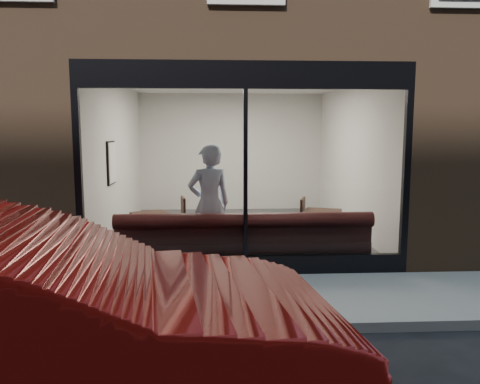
{
  "coord_description": "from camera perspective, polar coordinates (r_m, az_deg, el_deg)",
  "views": [
    {
      "loc": [
        -0.46,
        -4.88,
        2.2
      ],
      "look_at": [
        -0.06,
        2.4,
        1.24
      ],
      "focal_mm": 35.0,
      "sensor_mm": 36.0,
      "label": 1
    }
  ],
  "objects": [
    {
      "name": "ground",
      "position": [
        5.37,
        2.15,
        -16.67
      ],
      "size": [
        120.0,
        120.0,
        0.0
      ],
      "primitive_type": "plane",
      "color": "black",
      "rests_on": "ground"
    },
    {
      "name": "sidewalk_near",
      "position": [
        6.29,
        1.3,
        -12.89
      ],
      "size": [
        40.0,
        2.0,
        0.01
      ],
      "primitive_type": "cube",
      "color": "gray",
      "rests_on": "ground"
    },
    {
      "name": "kerb_near",
      "position": [
        5.3,
        2.21,
        -16.29
      ],
      "size": [
        40.0,
        0.1,
        0.12
      ],
      "primitive_type": "cube",
      "color": "gray",
      "rests_on": "ground"
    },
    {
      "name": "host_building_pier_left",
      "position": [
        13.3,
        -17.49,
        4.6
      ],
      "size": [
        2.5,
        12.0,
        3.2
      ],
      "primitive_type": "cube",
      "color": "brown",
      "rests_on": "ground"
    },
    {
      "name": "host_building_pier_right",
      "position": [
        13.56,
        15.02,
        4.74
      ],
      "size": [
        2.5,
        12.0,
        3.2
      ],
      "primitive_type": "cube",
      "color": "brown",
      "rests_on": "ground"
    },
    {
      "name": "host_building_backfill",
      "position": [
        15.89,
        -1.46,
        5.36
      ],
      "size": [
        5.0,
        6.0,
        3.2
      ],
      "primitive_type": "cube",
      "color": "brown",
      "rests_on": "ground"
    },
    {
      "name": "cafe_floor",
      "position": [
        10.12,
        -0.45,
        -4.91
      ],
      "size": [
        6.0,
        6.0,
        0.0
      ],
      "primitive_type": "plane",
      "color": "#2D2D30",
      "rests_on": "ground"
    },
    {
      "name": "cafe_ceiling",
      "position": [
        9.94,
        -0.46,
        13.25
      ],
      "size": [
        6.0,
        6.0,
        0.0
      ],
      "primitive_type": "plane",
      "rotation": [
        3.14,
        0.0,
        0.0
      ],
      "color": "white",
      "rests_on": "host_building_upper"
    },
    {
      "name": "cafe_wall_back",
      "position": [
        12.89,
        -1.07,
        4.86
      ],
      "size": [
        5.0,
        0.0,
        5.0
      ],
      "primitive_type": "plane",
      "rotation": [
        1.57,
        0.0,
        0.0
      ],
      "color": "silver",
      "rests_on": "ground"
    },
    {
      "name": "cafe_wall_left",
      "position": [
        10.1,
        -14.74,
        3.88
      ],
      "size": [
        0.0,
        6.0,
        6.0
      ],
      "primitive_type": "plane",
      "rotation": [
        1.57,
        0.0,
        1.57
      ],
      "color": "silver",
      "rests_on": "ground"
    },
    {
      "name": "cafe_wall_right",
      "position": [
        10.32,
        13.52,
        3.99
      ],
      "size": [
        0.0,
        6.0,
        6.0
      ],
      "primitive_type": "plane",
      "rotation": [
        1.57,
        0.0,
        -1.57
      ],
      "color": "silver",
      "rests_on": "ground"
    },
    {
      "name": "storefront_kick",
      "position": [
        7.24,
        0.65,
        -8.93
      ],
      "size": [
        5.0,
        0.1,
        0.3
      ],
      "primitive_type": "cube",
      "color": "black",
      "rests_on": "ground"
    },
    {
      "name": "storefront_header",
      "position": [
        6.99,
        0.69,
        14.1
      ],
      "size": [
        5.0,
        0.1,
        0.4
      ],
      "primitive_type": "cube",
      "color": "black",
      "rests_on": "host_building_upper"
    },
    {
      "name": "storefront_mullion",
      "position": [
        6.97,
        0.67,
        2.18
      ],
      "size": [
        0.06,
        0.1,
        2.5
      ],
      "primitive_type": "cube",
      "color": "black",
      "rests_on": "storefront_kick"
    },
    {
      "name": "storefront_glass",
      "position": [
        6.94,
        0.69,
        2.15
      ],
      "size": [
        4.8,
        0.0,
        4.8
      ],
      "primitive_type": "plane",
      "rotation": [
        1.57,
        0.0,
        0.0
      ],
      "color": "white",
      "rests_on": "storefront_kick"
    },
    {
      "name": "banquette",
      "position": [
        7.6,
        0.46,
        -7.53
      ],
      "size": [
        4.0,
        0.55,
        0.45
      ],
      "primitive_type": "cube",
      "color": "#351315",
      "rests_on": "cafe_floor"
    },
    {
      "name": "person",
      "position": [
        7.74,
        -3.77,
        -1.49
      ],
      "size": [
        0.83,
        0.67,
        1.98
      ],
      "primitive_type": "imported",
      "rotation": [
        0.0,
        0.0,
        3.45
      ],
      "color": "#A6BBDD",
      "rests_on": "cafe_floor"
    },
    {
      "name": "cafe_table_left",
      "position": [
        8.34,
        -10.84,
        -2.69
      ],
      "size": [
        0.79,
        0.79,
        0.04
      ],
      "primitive_type": "cube",
      "rotation": [
        0.0,
        0.0,
        0.42
      ],
      "color": "black",
      "rests_on": "cafe_floor"
    },
    {
      "name": "cafe_table_right",
      "position": [
        8.57,
        10.06,
        -2.4
      ],
      "size": [
        0.81,
        0.81,
        0.04
      ],
      "primitive_type": "cube",
      "rotation": [
        0.0,
        0.0,
        -0.33
      ],
      "color": "black",
      "rests_on": "cafe_floor"
    },
    {
      "name": "cafe_chair_left",
      "position": [
        9.01,
        -8.1,
        -5.11
      ],
      "size": [
        0.52,
        0.52,
        0.04
      ],
      "primitive_type": "cube",
      "rotation": [
        0.0,
        0.0,
        3.33
      ],
      "color": "black",
      "rests_on": "cafe_floor"
    },
    {
      "name": "cafe_chair_right",
      "position": [
        8.93,
        6.38,
        -5.2
      ],
      "size": [
        0.59,
        0.59,
        0.04
      ],
      "primitive_type": "cube",
      "rotation": [
        0.0,
        0.0,
        2.83
      ],
      "color": "black",
      "rests_on": "cafe_floor"
    },
    {
      "name": "wall_poster",
      "position": [
        9.44,
        -15.32,
        3.46
      ],
      "size": [
        0.02,
        0.59,
        0.78
      ],
      "primitive_type": "cube",
      "color": "white",
      "rests_on": "cafe_wall_left"
    }
  ]
}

